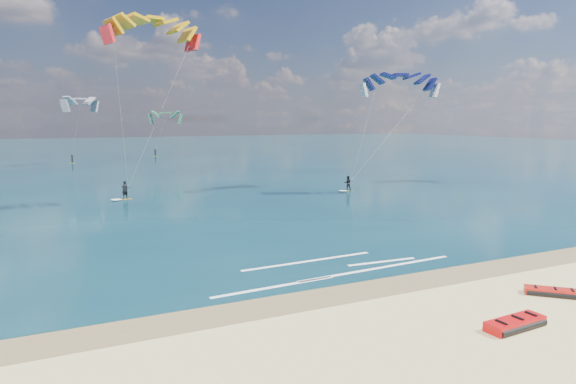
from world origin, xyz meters
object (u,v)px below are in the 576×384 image
at_px(packed_kite_left, 515,328).
at_px(kitesurfer_far, 376,124).
at_px(kitesurfer_main, 138,104).
at_px(packed_kite_mid, 552,295).

bearing_deg(packed_kite_left, kitesurfer_far, 59.98).
relative_size(kitesurfer_main, kitesurfer_far, 1.27).
bearing_deg(packed_kite_mid, kitesurfer_far, 112.96).
xyz_separation_m(packed_kite_left, kitesurfer_far, (15.93, 31.61, 7.13)).
relative_size(packed_kite_mid, kitesurfer_main, 0.14).
height_order(packed_kite_left, kitesurfer_far, kitesurfer_far).
bearing_deg(kitesurfer_far, packed_kite_left, -132.21).
height_order(packed_kite_left, kitesurfer_main, kitesurfer_main).
distance_m(packed_kite_left, kitesurfer_main, 36.30).
height_order(packed_kite_mid, kitesurfer_main, kitesurfer_main).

